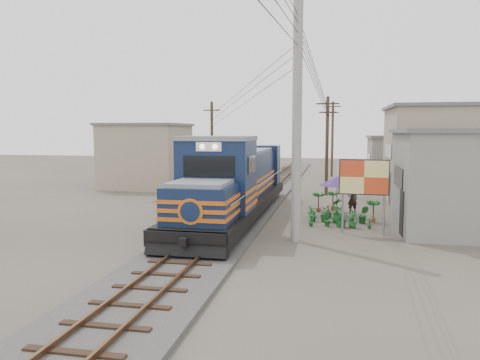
% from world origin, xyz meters
% --- Properties ---
extents(ground, '(120.00, 120.00, 0.00)m').
position_xyz_m(ground, '(0.00, 0.00, 0.00)').
color(ground, '#473F35').
rests_on(ground, ground).
extents(ballast, '(3.60, 70.00, 0.16)m').
position_xyz_m(ballast, '(0.00, 10.00, 0.08)').
color(ballast, '#595651').
rests_on(ballast, ground).
extents(track, '(1.15, 70.00, 0.12)m').
position_xyz_m(track, '(0.00, 10.00, 0.26)').
color(track, '#51331E').
rests_on(track, ground).
extents(locomotive, '(3.14, 17.09, 4.24)m').
position_xyz_m(locomotive, '(0.00, 3.94, 1.83)').
color(locomotive, black).
rests_on(locomotive, ground).
extents(utility_pole_main, '(0.40, 0.40, 10.00)m').
position_xyz_m(utility_pole_main, '(3.50, -0.50, 5.00)').
color(utility_pole_main, '#9E9B93').
rests_on(utility_pole_main, ground).
extents(wooden_pole_mid, '(1.60, 0.24, 7.00)m').
position_xyz_m(wooden_pole_mid, '(4.50, 14.00, 3.68)').
color(wooden_pole_mid, '#4C3826').
rests_on(wooden_pole_mid, ground).
extents(wooden_pole_far, '(1.60, 0.24, 7.50)m').
position_xyz_m(wooden_pole_far, '(4.80, 28.00, 3.93)').
color(wooden_pole_far, '#4C3826').
rests_on(wooden_pole_far, ground).
extents(wooden_pole_left, '(1.60, 0.24, 7.00)m').
position_xyz_m(wooden_pole_left, '(-5.00, 18.00, 3.68)').
color(wooden_pole_left, '#4C3826').
rests_on(wooden_pole_left, ground).
extents(power_lines, '(9.65, 19.00, 3.30)m').
position_xyz_m(power_lines, '(-0.14, 8.49, 7.56)').
color(power_lines, black).
rests_on(power_lines, ground).
extents(shophouse_front, '(7.35, 6.30, 4.70)m').
position_xyz_m(shophouse_front, '(11.50, 3.00, 2.36)').
color(shophouse_front, gray).
rests_on(shophouse_front, ground).
extents(shophouse_mid, '(8.40, 7.35, 6.20)m').
position_xyz_m(shophouse_mid, '(12.50, 12.00, 3.11)').
color(shophouse_mid, gray).
rests_on(shophouse_mid, ground).
extents(shophouse_back, '(6.30, 6.30, 4.20)m').
position_xyz_m(shophouse_back, '(11.00, 22.00, 2.11)').
color(shophouse_back, gray).
rests_on(shophouse_back, ground).
extents(shophouse_left, '(6.30, 6.30, 5.20)m').
position_xyz_m(shophouse_left, '(-10.00, 16.00, 2.61)').
color(shophouse_left, gray).
rests_on(shophouse_left, ground).
extents(billboard, '(2.17, 0.24, 3.35)m').
position_xyz_m(billboard, '(6.33, 1.40, 2.47)').
color(billboard, '#99999E').
rests_on(billboard, ground).
extents(market_umbrella, '(2.54, 2.54, 2.18)m').
position_xyz_m(market_umbrella, '(5.21, 5.54, 1.91)').
color(market_umbrella, black).
rests_on(market_umbrella, ground).
extents(vendor, '(0.68, 0.57, 1.60)m').
position_xyz_m(vendor, '(6.07, 6.76, 0.80)').
color(vendor, black).
rests_on(vendor, ground).
extents(plant_nursery, '(3.26, 3.08, 1.10)m').
position_xyz_m(plant_nursery, '(5.10, 3.76, 0.42)').
color(plant_nursery, '#1B6125').
rests_on(plant_nursery, ground).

